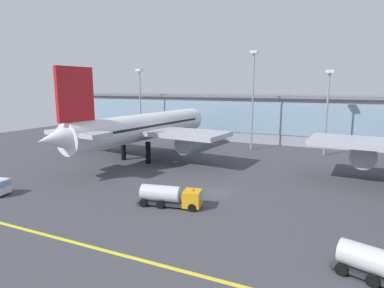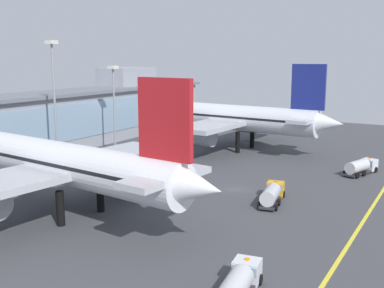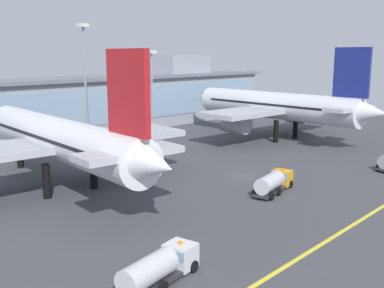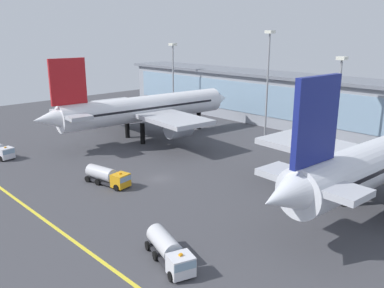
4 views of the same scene
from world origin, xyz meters
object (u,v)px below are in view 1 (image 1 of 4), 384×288
at_px(airliner_near_left, 144,128).
at_px(apron_light_mast_east, 328,99).
at_px(baggage_tug_near, 172,196).
at_px(apron_light_mast_west, 253,87).
at_px(apron_light_mast_centre, 140,93).

height_order(airliner_near_left, apron_light_mast_east, apron_light_mast_east).
bearing_deg(baggage_tug_near, airliner_near_left, 119.54).
distance_m(airliner_near_left, apron_light_mast_west, 30.55).
xyz_separation_m(baggage_tug_near, apron_light_mast_east, (17.44, 45.38, 12.08)).
relative_size(apron_light_mast_centre, apron_light_mast_east, 1.07).
bearing_deg(apron_light_mast_centre, baggage_tug_near, -52.32).
relative_size(airliner_near_left, apron_light_mast_east, 2.59).
bearing_deg(baggage_tug_near, apron_light_mast_west, 80.14).
distance_m(airliner_near_left, apron_light_mast_centre, 29.83).
bearing_deg(apron_light_mast_centre, airliner_near_left, -54.91).
height_order(baggage_tug_near, apron_light_mast_east, apron_light_mast_east).
height_order(apron_light_mast_west, apron_light_mast_east, apron_light_mast_west).
bearing_deg(apron_light_mast_west, baggage_tug_near, -89.28).
bearing_deg(apron_light_mast_east, baggage_tug_near, -111.03).
bearing_deg(apron_light_mast_west, apron_light_mast_east, -0.14).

